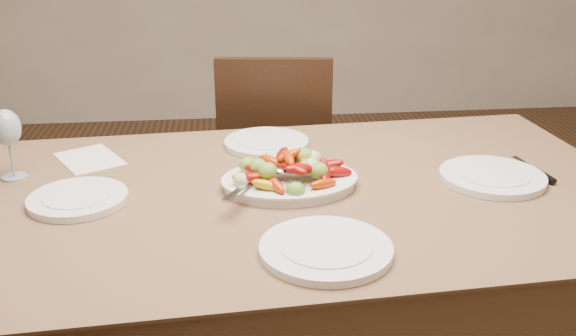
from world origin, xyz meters
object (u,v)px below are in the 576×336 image
at_px(plate_far, 266,143).
at_px(dining_table, 288,313).
at_px(plate_left, 78,199).
at_px(serving_platter, 290,183).
at_px(plate_right, 492,177).
at_px(chair_far, 276,164).
at_px(wine_glass, 9,143).
at_px(plate_near, 326,250).

bearing_deg(plate_far, dining_table, -84.94).
relative_size(plate_left, plate_far, 0.94).
distance_m(serving_platter, plate_far, 0.33).
xyz_separation_m(serving_platter, plate_right, (0.55, -0.01, -0.00)).
bearing_deg(plate_far, plate_left, -143.90).
bearing_deg(chair_far, plate_far, 88.94).
bearing_deg(plate_left, wine_glass, 138.52).
relative_size(plate_right, plate_near, 0.98).
distance_m(chair_far, plate_far, 0.64).
bearing_deg(wine_glass, plate_left, -41.48).
bearing_deg(wine_glass, plate_far, 14.72).
xyz_separation_m(dining_table, plate_right, (0.55, 0.01, 0.39)).
bearing_deg(plate_right, chair_far, 119.53).
distance_m(chair_far, plate_right, 1.07).
relative_size(plate_left, wine_glass, 1.19).
distance_m(plate_near, wine_glass, 0.92).
bearing_deg(chair_far, dining_table, 93.85).
height_order(dining_table, chair_far, chair_far).
relative_size(chair_far, plate_near, 3.34).
bearing_deg(plate_near, plate_far, 96.31).
xyz_separation_m(dining_table, serving_platter, (0.01, 0.02, 0.39)).
bearing_deg(plate_near, serving_platter, 96.22).
xyz_separation_m(chair_far, plate_far, (-0.08, -0.56, 0.29)).
relative_size(dining_table, serving_platter, 5.33).
xyz_separation_m(plate_near, wine_glass, (-0.77, 0.50, 0.09)).
bearing_deg(chair_far, serving_platter, 94.21).
height_order(plate_left, plate_far, same).
bearing_deg(chair_far, wine_glass, 50.55).
bearing_deg(plate_far, serving_platter, -83.59).
height_order(chair_far, serving_platter, chair_far).
xyz_separation_m(chair_far, wine_glass, (-0.78, -0.74, 0.39)).
height_order(serving_platter, wine_glass, wine_glass).
distance_m(plate_far, wine_glass, 0.73).
bearing_deg(plate_left, plate_near, -28.98).
distance_m(dining_table, serving_platter, 0.39).
bearing_deg(plate_left, plate_far, 36.10).
height_order(plate_left, plate_near, same).
xyz_separation_m(serving_platter, plate_left, (-0.53, -0.04, -0.00)).
bearing_deg(plate_near, dining_table, 97.58).
height_order(plate_near, wine_glass, wine_glass).
relative_size(plate_left, plate_near, 0.86).
height_order(chair_far, plate_far, chair_far).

